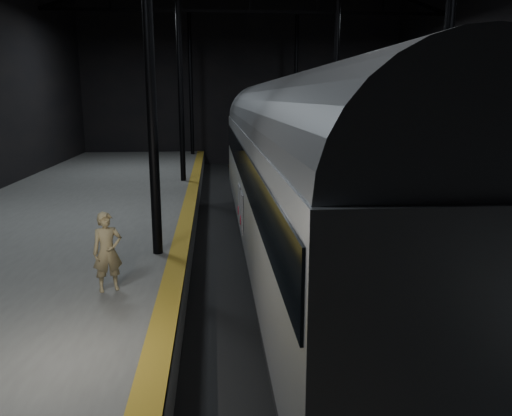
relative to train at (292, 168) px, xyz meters
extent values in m
plane|color=black|center=(0.00, 2.76, -3.09)|extent=(44.00, 44.00, 0.00)
cube|color=#535350|center=(-7.50, 2.76, -2.59)|extent=(9.00, 43.80, 1.00)
cube|color=#535350|center=(7.50, 2.76, -2.59)|extent=(9.00, 43.80, 1.00)
cube|color=olive|center=(-3.25, 2.76, -2.08)|extent=(0.50, 43.80, 0.01)
cube|color=#3F3328|center=(-0.72, 2.76, -2.92)|extent=(0.08, 43.00, 0.14)
cube|color=#3F3328|center=(0.72, 2.76, -2.92)|extent=(0.08, 43.00, 0.14)
cube|color=black|center=(0.00, 2.76, -3.03)|extent=(2.40, 42.00, 0.12)
cylinder|color=black|center=(-3.80, -1.24, 2.91)|extent=(0.26, 0.26, 10.00)
cylinder|color=black|center=(3.80, -1.24, 2.91)|extent=(0.26, 0.26, 10.00)
cylinder|color=black|center=(-3.80, 10.76, 2.91)|extent=(0.26, 0.26, 10.00)
cylinder|color=black|center=(3.80, 10.76, 2.91)|extent=(0.26, 0.26, 10.00)
cylinder|color=black|center=(-3.80, 22.76, 2.91)|extent=(0.26, 0.26, 10.00)
cylinder|color=black|center=(3.80, 22.76, 2.91)|extent=(0.26, 0.26, 10.00)
cube|color=black|center=(0.00, 16.76, 6.91)|extent=(23.60, 0.15, 0.18)
cube|color=#A8ACB1|center=(0.00, 0.00, -0.45)|extent=(3.00, 20.71, 3.11)
cube|color=black|center=(0.00, 0.00, -2.39)|extent=(2.74, 20.29, 0.88)
cube|color=black|center=(0.00, 0.00, 0.28)|extent=(3.06, 20.40, 0.93)
cylinder|color=slate|center=(0.00, 0.00, 1.11)|extent=(2.94, 20.50, 2.94)
cube|color=black|center=(0.00, -7.25, -2.78)|extent=(1.86, 2.28, 0.36)
cube|color=black|center=(0.00, 7.25, -2.78)|extent=(1.86, 2.28, 0.36)
cube|color=silver|center=(-1.53, -1.04, -1.07)|extent=(0.04, 0.78, 1.09)
cube|color=silver|center=(-1.53, 0.21, -1.07)|extent=(0.04, 0.78, 1.09)
cylinder|color=#B0152F|center=(-1.55, -0.85, -1.33)|extent=(0.03, 0.27, 0.27)
cylinder|color=#B0152F|center=(-1.55, 0.39, -1.33)|extent=(0.03, 0.27, 0.27)
imported|color=#9A885E|center=(-4.56, -3.81, -1.22)|extent=(0.74, 0.62, 1.73)
camera|label=1|loc=(-2.27, -14.20, 1.99)|focal=35.00mm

